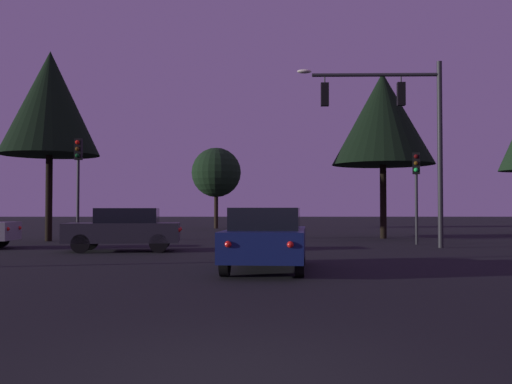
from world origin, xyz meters
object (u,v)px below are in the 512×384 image
at_px(car_crossing_right, 124,229).
at_px(traffic_light_corner_left, 78,169).
at_px(car_nearside_lane, 267,237).
at_px(tree_left_far, 50,103).
at_px(tree_behind_sign, 383,119).
at_px(traffic_light_corner_right, 416,179).
at_px(traffic_signal_mast_arm, 401,120).
at_px(tree_right_cluster, 216,173).

bearing_deg(car_crossing_right, traffic_light_corner_left, 125.05).
distance_m(traffic_light_corner_left, car_nearside_lane, 13.23).
bearing_deg(car_nearside_lane, tree_left_far, 127.02).
bearing_deg(tree_behind_sign, traffic_light_corner_right, -86.85).
distance_m(traffic_light_corner_right, tree_behind_sign, 6.06).
relative_size(traffic_signal_mast_arm, traffic_light_corner_right, 1.87).
xyz_separation_m(car_crossing_right, tree_behind_sign, (11.13, 8.92, 5.26)).
distance_m(traffic_light_corner_left, tree_behind_sign, 15.08).
relative_size(car_crossing_right, tree_behind_sign, 0.49).
relative_size(traffic_light_corner_left, tree_left_far, 0.50).
distance_m(car_crossing_right, tree_right_cluster, 24.60).
height_order(tree_left_far, tree_right_cluster, tree_left_far).
height_order(car_nearside_lane, tree_behind_sign, tree_behind_sign).
distance_m(traffic_light_corner_left, tree_left_far, 4.58).
bearing_deg(tree_behind_sign, car_nearside_lane, -112.14).
bearing_deg(traffic_light_corner_left, car_nearside_lane, -53.68).
bearing_deg(traffic_light_corner_right, car_crossing_right, -161.32).
bearing_deg(tree_left_far, car_nearside_lane, -52.98).
relative_size(traffic_light_corner_left, tree_right_cluster, 0.72).
bearing_deg(traffic_signal_mast_arm, tree_behind_sign, 83.04).
bearing_deg(traffic_light_corner_right, tree_behind_sign, 93.15).
distance_m(tree_behind_sign, tree_right_cluster, 18.09).
xyz_separation_m(traffic_light_corner_right, car_nearside_lane, (-6.53, -10.31, -1.95)).
bearing_deg(car_nearside_lane, car_crossing_right, 127.10).
bearing_deg(car_crossing_right, traffic_signal_mast_arm, 9.97).
relative_size(car_nearside_lane, tree_right_cluster, 0.77).
bearing_deg(traffic_light_corner_left, tree_behind_sign, 19.27).
distance_m(traffic_signal_mast_arm, traffic_light_corner_right, 3.21).
bearing_deg(tree_left_far, tree_behind_sign, 8.53).
height_order(traffic_light_corner_left, car_crossing_right, traffic_light_corner_left).
height_order(traffic_light_corner_right, tree_right_cluster, tree_right_cluster).
distance_m(traffic_light_corner_left, tree_right_cluster, 20.79).
height_order(traffic_light_corner_left, car_nearside_lane, traffic_light_corner_left).
xyz_separation_m(traffic_light_corner_right, tree_left_far, (-16.31, 2.66, 3.65)).
height_order(traffic_signal_mast_arm, traffic_light_corner_left, traffic_signal_mast_arm).
relative_size(tree_behind_sign, tree_right_cluster, 1.36).
distance_m(traffic_signal_mast_arm, tree_behind_sign, 7.26).
height_order(traffic_light_corner_right, tree_behind_sign, tree_behind_sign).
height_order(traffic_signal_mast_arm, tree_right_cluster, traffic_signal_mast_arm).
relative_size(traffic_signal_mast_arm, tree_right_cluster, 1.17).
bearing_deg(tree_right_cluster, traffic_signal_mast_arm, -69.26).
distance_m(traffic_light_corner_left, traffic_light_corner_right, 14.25).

